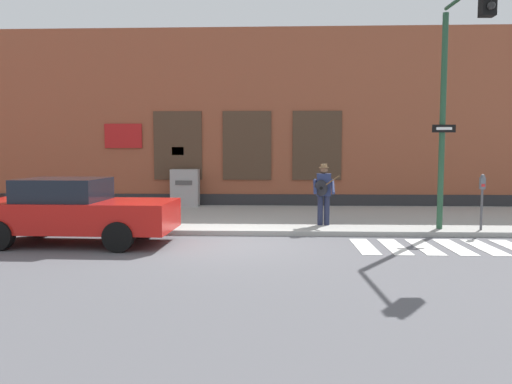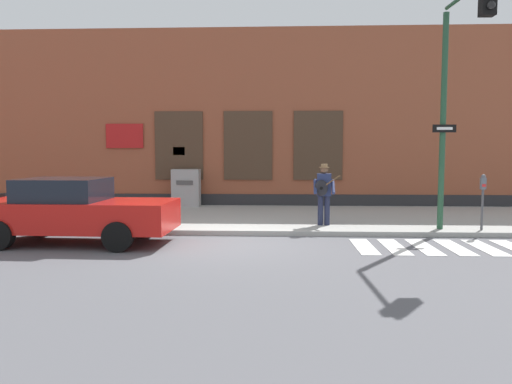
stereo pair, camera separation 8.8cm
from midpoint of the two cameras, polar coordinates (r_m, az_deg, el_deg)
ground_plane at (r=11.65m, az=-2.82°, el=-6.00°), size 160.00×160.00×0.00m
sidewalk at (r=15.68m, az=-1.40°, el=-2.95°), size 28.00×5.94×0.13m
building_backdrop at (r=20.52m, az=-0.44°, el=7.98°), size 28.00×4.06×6.65m
crosswalk at (r=12.36m, az=24.87°, el=-5.79°), size 5.78×1.90×0.01m
red_car at (r=12.39m, az=-20.04°, el=-2.03°), size 4.65×2.08×1.53m
busker at (r=13.69m, az=7.92°, el=0.15°), size 0.71×0.54×1.68m
traffic_light at (r=13.04m, az=22.36°, el=12.50°), size 0.60×2.62×5.70m
parking_meter at (r=14.02m, az=24.66°, el=-0.15°), size 0.13×0.11×1.44m
utility_box at (r=18.37m, az=-7.85°, el=0.48°), size 1.01×0.55×1.36m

